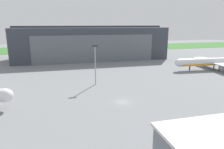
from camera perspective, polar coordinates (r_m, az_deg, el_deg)
ground_plane at (r=67.94m, az=2.92°, el=-7.50°), size 440.00×440.00×0.00m
grass_field_strip at (r=214.45m, az=-9.43°, el=6.98°), size 440.00×56.00×0.08m
maintenance_hangar at (r=151.98m, az=-5.78°, el=8.58°), size 102.88×35.14×23.14m
airliner_far_left at (r=127.06m, az=26.16°, el=3.12°), size 45.83×35.03×13.54m
apron_light_mast at (r=84.96m, az=-4.61°, el=3.64°), size 2.40×0.50×16.37m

